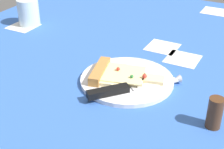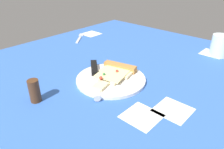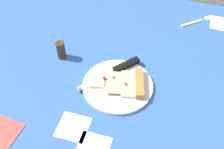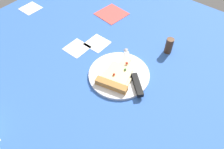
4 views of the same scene
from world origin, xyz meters
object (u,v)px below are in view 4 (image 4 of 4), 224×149
(plate, at_px, (119,74))
(pepper_shaker, at_px, (169,46))
(pizza_slice, at_px, (116,77))
(knife, at_px, (134,76))
(napkin, at_px, (112,14))

(plate, relative_size, pepper_shaker, 3.42)
(pizza_slice, bearing_deg, knife, 32.38)
(plate, height_order, pizza_slice, pizza_slice)
(pepper_shaker, bearing_deg, plate, 161.42)
(pizza_slice, xyz_separation_m, pepper_shaker, (0.26, -0.07, 0.02))
(pizza_slice, bearing_deg, pepper_shaker, 59.97)
(pizza_slice, height_order, napkin, pizza_slice)
(pepper_shaker, distance_m, napkin, 0.36)
(plate, distance_m, napkin, 0.40)
(knife, xyz_separation_m, pepper_shaker, (0.21, -0.03, 0.02))
(pizza_slice, xyz_separation_m, knife, (0.05, -0.05, -0.00))
(pepper_shaker, bearing_deg, napkin, 80.17)
(pepper_shaker, xyz_separation_m, napkin, (0.06, 0.35, -0.03))
(pepper_shaker, height_order, napkin, pepper_shaker)
(plate, bearing_deg, pepper_shaker, -18.58)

